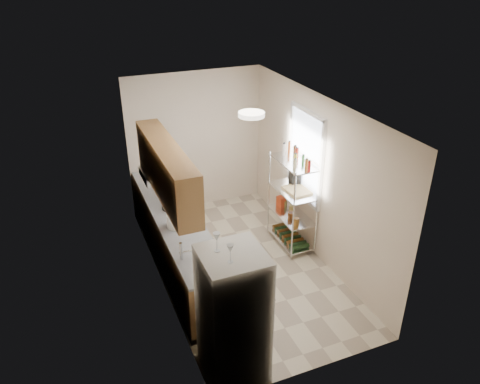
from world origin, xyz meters
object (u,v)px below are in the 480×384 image
object	(u,v)px
espresso_machine	(295,176)
frying_pan_large	(171,207)
refrigerator	(233,315)
rice_cooker	(175,221)
cutting_board	(297,190)

from	to	relation	value
espresso_machine	frying_pan_large	bearing A→B (deg)	-170.81
refrigerator	rice_cooker	bearing A→B (deg)	93.37
refrigerator	cutting_board	bearing A→B (deg)	47.18
refrigerator	cutting_board	world-z (taller)	refrigerator
refrigerator	espresso_machine	distance (m)	3.12
rice_cooker	espresso_machine	bearing A→B (deg)	10.75
cutting_board	espresso_machine	world-z (taller)	espresso_machine
refrigerator	espresso_machine	bearing A→B (deg)	49.26
rice_cooker	refrigerator	bearing A→B (deg)	-86.63
cutting_board	espresso_machine	size ratio (longest dim) A/B	1.63
rice_cooker	frying_pan_large	world-z (taller)	rice_cooker
frying_pan_large	cutting_board	xyz separation A→B (m)	(1.96, -0.41, 0.10)
rice_cooker	cutting_board	world-z (taller)	rice_cooker
rice_cooker	frying_pan_large	bearing A→B (deg)	82.40
refrigerator	rice_cooker	world-z (taller)	refrigerator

